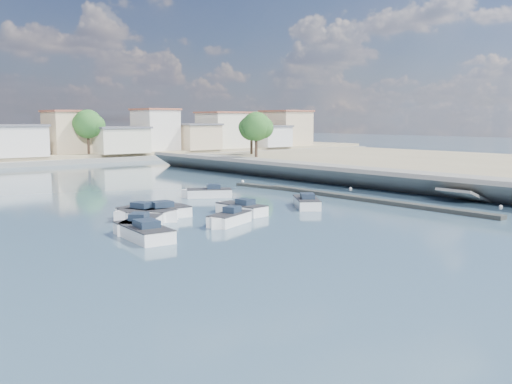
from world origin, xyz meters
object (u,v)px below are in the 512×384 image
motorboat_d (228,220)px  motorboat_f (207,193)px  motorboat_b (142,224)px  motorboat_e (142,232)px  motorboat_a (239,209)px  motorboat_h (306,203)px  motorboat_g (149,214)px  motorboat_c (152,214)px

motorboat_d → motorboat_f: same height
motorboat_b → motorboat_e: 2.73m
motorboat_d → motorboat_a: bearing=41.9°
motorboat_d → motorboat_h: (10.36, 2.43, 0.00)m
motorboat_g → motorboat_a: bearing=-19.3°
motorboat_f → motorboat_g: (-10.57, -7.45, 0.00)m
motorboat_d → motorboat_e: bearing=-179.8°
motorboat_b → motorboat_h: size_ratio=0.93×
motorboat_a → motorboat_b: bearing=-174.4°
motorboat_b → motorboat_f: same height
motorboat_f → motorboat_g: 12.93m
motorboat_c → motorboat_d: same height
motorboat_d → motorboat_g: size_ratio=0.83×
motorboat_e → motorboat_f: 19.43m
motorboat_c → motorboat_f: same height
motorboat_a → motorboat_b: 9.30m
motorboat_a → motorboat_g: 7.27m
motorboat_c → motorboat_e: (-4.08, -5.87, -0.00)m
motorboat_d → motorboat_e: (-6.97, -0.02, 0.00)m
motorboat_b → motorboat_h: (15.99, 0.07, 0.00)m
motorboat_g → motorboat_h: size_ratio=1.09×
motorboat_f → motorboat_g: same height
motorboat_b → motorboat_d: bearing=-22.8°
motorboat_c → motorboat_d: size_ratio=1.41×
motorboat_d → motorboat_e: same height
motorboat_a → motorboat_g: bearing=160.7°
motorboat_h → motorboat_g: bearing=166.6°
motorboat_a → motorboat_h: size_ratio=1.04×
motorboat_b → motorboat_c: size_ratio=0.73×
motorboat_h → motorboat_c: bearing=165.5°
motorboat_c → motorboat_d: (2.89, -5.85, -0.00)m
motorboat_c → motorboat_g: size_ratio=1.16×
motorboat_f → motorboat_c: bearing=-144.6°
motorboat_c → motorboat_h: bearing=-14.5°
motorboat_b → motorboat_f: (12.98, 10.75, 0.00)m
motorboat_d → motorboat_b: bearing=157.2°
motorboat_e → motorboat_h: bearing=8.0°
motorboat_f → motorboat_h: 11.10m
motorboat_a → motorboat_e: same height
motorboat_g → motorboat_c: bearing=29.0°
motorboat_d → motorboat_f: size_ratio=0.94×
motorboat_d → motorboat_g: bearing=119.6°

